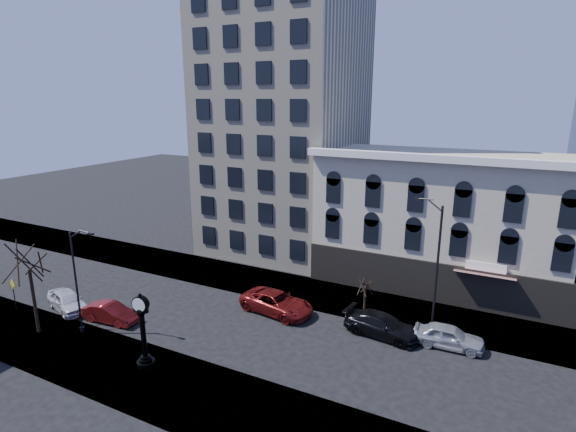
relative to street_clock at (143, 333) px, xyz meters
The scene contains 16 objects.
ground 7.96m from the street_clock, 69.71° to the left, with size 160.00×160.00×0.00m, color black.
sidewalk_far 15.52m from the street_clock, 80.12° to the left, with size 160.00×6.00×0.12m, color gray.
sidewalk_near 3.63m from the street_clock, 18.46° to the right, with size 160.00×6.00×0.12m, color gray.
cream_tower 31.22m from the street_clock, 97.62° to the left, with size 15.90×15.40×42.50m.
victorian_row 27.51m from the street_clock, 57.55° to the left, with size 22.60×11.19×12.50m.
street_clock is the anchor object (origin of this frame).
street_lamp_near 7.82m from the street_clock, behind, with size 2.09×0.43×8.07m.
street_lamp_far 20.80m from the street_clock, 42.22° to the left, with size 2.49×1.07×9.95m.
bare_tree_near 10.79m from the street_clock, behind, with size 4.58×4.58×7.86m.
bare_tree_far 16.99m from the street_clock, 52.70° to the left, with size 2.06×2.06×3.53m.
warning_sign 15.10m from the street_clock, behind, with size 0.85×0.28×2.66m.
car_near_a 12.02m from the street_clock, 164.55° to the left, with size 1.92×4.77×1.63m, color silver.
car_near_b 7.77m from the street_clock, 153.71° to the left, with size 1.56×4.46×1.47m, color maroon.
car_far_a 11.32m from the street_clock, 69.41° to the left, with size 2.82×6.11×1.70m, color maroon.
car_far_b 16.55m from the street_clock, 40.70° to the left, with size 2.28×5.61×1.63m, color black.
car_far_c 20.50m from the street_clock, 33.58° to the left, with size 1.90×4.71×1.61m, color #A5A8AD.
Camera 1 is at (17.04, -25.74, 16.81)m, focal length 28.00 mm.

